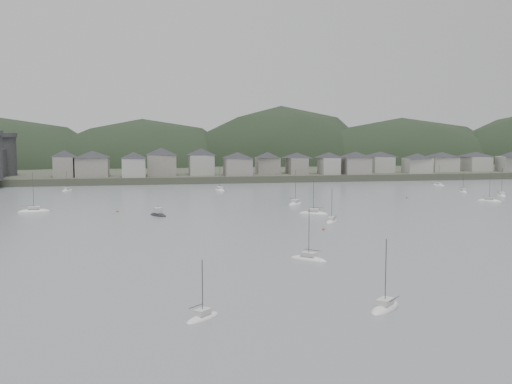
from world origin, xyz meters
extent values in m
plane|color=slate|center=(0.00, 0.00, 0.00)|extent=(900.00, 900.00, 0.00)
cube|color=#383D2D|center=(0.00, 295.00, 1.50)|extent=(900.00, 250.00, 3.00)
ellipsoid|color=black|center=(-110.87, 271.94, -10.14)|extent=(138.98, 92.48, 81.13)
ellipsoid|color=black|center=(-32.30, 272.87, -9.97)|extent=(132.08, 90.41, 79.74)
ellipsoid|color=black|center=(50.65, 272.93, -12.68)|extent=(133.88, 88.37, 101.41)
ellipsoid|color=black|center=(125.95, 267.91, -10.32)|extent=(165.81, 81.78, 82.55)
cylinder|color=#2E2E31|center=(-92.00, 194.00, 11.50)|extent=(10.00, 10.00, 17.00)
cube|color=gray|center=(-65.00, 181.96, 7.29)|extent=(8.34, 12.91, 8.59)
pyramid|color=#242429|center=(-65.00, 181.96, 13.09)|extent=(15.78, 15.78, 3.01)
cube|color=gray|center=(-53.32, 181.32, 7.18)|extent=(13.68, 13.35, 8.36)
pyramid|color=#242429|center=(-53.32, 181.32, 12.82)|extent=(20.07, 20.07, 2.93)
cube|color=#A4A29A|center=(-35.57, 176.02, 7.04)|extent=(9.78, 10.20, 8.08)
pyramid|color=#242429|center=(-35.57, 176.02, 12.49)|extent=(14.83, 14.83, 2.83)
cube|color=gray|center=(-23.51, 185.65, 7.55)|extent=(12.59, 13.33, 9.09)
pyramid|color=#242429|center=(-23.51, 185.65, 13.68)|extent=(19.24, 19.24, 3.18)
cube|color=#A4A29A|center=(-5.75, 184.10, 7.43)|extent=(10.74, 12.17, 8.87)
pyramid|color=#242429|center=(-5.75, 184.10, 13.42)|extent=(17.01, 17.01, 3.10)
cube|color=gray|center=(9.92, 177.53, 6.85)|extent=(11.63, 12.09, 7.69)
pyramid|color=#242429|center=(9.92, 177.53, 12.04)|extent=(17.61, 17.61, 2.69)
cube|color=gray|center=(25.25, 186.19, 6.72)|extent=(10.37, 9.35, 7.44)
pyramid|color=#242429|center=(25.25, 186.19, 11.74)|extent=(14.65, 14.65, 2.60)
cube|color=gray|center=(38.63, 183.79, 6.61)|extent=(8.24, 12.20, 7.22)
pyramid|color=#242429|center=(38.63, 183.79, 11.48)|extent=(15.17, 15.17, 2.53)
cube|color=#A4A29A|center=(52.50, 178.55, 6.73)|extent=(8.06, 10.91, 7.46)
pyramid|color=#242429|center=(52.50, 178.55, 11.77)|extent=(14.08, 14.08, 2.61)
cube|color=gray|center=(64.81, 177.06, 6.83)|extent=(11.73, 11.78, 7.66)
pyramid|color=#242429|center=(64.81, 177.06, 12.00)|extent=(17.46, 17.46, 2.68)
cube|color=#A4A29A|center=(80.64, 186.91, 6.67)|extent=(10.19, 13.02, 7.33)
pyramid|color=#242429|center=(80.64, 186.91, 11.62)|extent=(17.23, 17.23, 2.57)
cube|color=#A4A29A|center=(95.55, 178.06, 6.44)|extent=(11.70, 9.81, 6.88)
pyramid|color=#242429|center=(95.55, 178.06, 11.08)|extent=(15.97, 15.97, 2.41)
cube|color=#A4A29A|center=(112.40, 186.91, 6.50)|extent=(12.83, 12.48, 7.00)
pyramid|color=#242429|center=(112.40, 186.91, 11.22)|extent=(18.79, 18.79, 2.45)
cube|color=#A4A29A|center=(130.73, 187.42, 6.48)|extent=(11.07, 13.50, 6.97)
pyramid|color=#242429|center=(130.73, 187.42, 11.19)|extent=(18.25, 18.25, 2.44)
ellipsoid|color=silver|center=(-23.66, -20.00, 0.05)|extent=(5.48, 5.49, 1.18)
cube|color=beige|center=(-23.66, -20.00, 0.94)|extent=(2.37, 2.37, 0.70)
cylinder|color=#3F3F42|center=(-23.66, -20.00, 3.87)|extent=(0.12, 0.12, 7.35)
cylinder|color=#3F3F42|center=(-24.41, -19.25, 1.49)|extent=(1.94, 1.95, 0.10)
ellipsoid|color=silver|center=(93.24, 103.40, 0.05)|extent=(4.82, 8.17, 1.56)
cube|color=beige|center=(93.24, 103.40, 1.13)|extent=(2.48, 3.12, 0.70)
cylinder|color=#3F3F42|center=(93.24, 103.40, 5.06)|extent=(0.12, 0.12, 9.73)
cylinder|color=#3F3F42|center=(92.80, 104.73, 1.68)|extent=(1.20, 3.36, 0.10)
ellipsoid|color=silver|center=(15.76, 92.84, 0.05)|extent=(7.20, 8.34, 1.68)
cube|color=beige|center=(15.76, 92.84, 1.19)|extent=(3.25, 3.47, 0.70)
cylinder|color=#3F3F42|center=(15.76, 92.84, 5.46)|extent=(0.12, 0.12, 10.51)
cylinder|color=#3F3F42|center=(14.85, 94.05, 1.74)|extent=(2.35, 3.09, 0.10)
ellipsoid|color=silver|center=(-1.58, 11.50, 0.05)|extent=(6.97, 6.93, 1.49)
cube|color=beige|center=(-1.58, 11.50, 1.10)|extent=(3.01, 3.00, 0.70)
cylinder|color=#3F3F42|center=(-1.58, 11.50, 4.86)|extent=(0.12, 0.12, 9.31)
cylinder|color=#3F3F42|center=(-0.63, 12.44, 1.65)|extent=(2.45, 2.43, 0.10)
ellipsoid|color=silver|center=(90.61, 145.96, 0.05)|extent=(3.61, 7.01, 1.34)
cube|color=beige|center=(90.61, 145.96, 1.02)|extent=(1.97, 2.62, 0.70)
cylinder|color=#3F3F42|center=(90.61, 145.96, 4.39)|extent=(0.12, 0.12, 8.37)
cylinder|color=#3F3F42|center=(90.33, 144.78, 1.57)|extent=(0.78, 2.96, 0.10)
ellipsoid|color=silver|center=(16.00, 54.87, 0.05)|extent=(5.54, 6.97, 1.37)
cube|color=beige|center=(16.00, 54.87, 1.04)|extent=(2.56, 2.84, 0.70)
cylinder|color=#3F3F42|center=(16.00, 54.87, 4.49)|extent=(0.12, 0.12, 8.57)
cylinder|color=#3F3F42|center=(16.67, 53.82, 1.59)|extent=(1.74, 2.66, 0.10)
ellipsoid|color=silver|center=(0.37, -20.00, 0.05)|extent=(6.80, 6.94, 1.47)
cube|color=beige|center=(0.37, -20.00, 1.09)|extent=(2.95, 2.98, 0.70)
cylinder|color=#3F3F42|center=(0.37, -20.00, 4.80)|extent=(0.12, 0.12, 9.20)
cylinder|color=#3F3F42|center=(1.29, -20.95, 1.64)|extent=(2.37, 2.46, 0.10)
ellipsoid|color=silver|center=(-2.53, 140.56, 0.05)|extent=(4.37, 8.92, 1.71)
cube|color=beige|center=(-2.53, 140.56, 1.20)|extent=(2.44, 3.30, 0.70)
cylinder|color=#3F3F42|center=(-2.53, 140.56, 5.54)|extent=(0.12, 0.12, 10.68)
cylinder|color=#3F3F42|center=(-2.23, 142.07, 1.75)|extent=(0.86, 3.79, 0.10)
ellipsoid|color=silver|center=(15.42, 70.15, 0.05)|extent=(8.51, 6.34, 1.65)
cube|color=beige|center=(15.42, 70.15, 1.18)|extent=(3.41, 3.00, 0.70)
cylinder|color=#3F3F42|center=(15.42, 70.15, 5.37)|extent=(0.12, 0.12, 10.33)
cylinder|color=#3F3F42|center=(16.72, 70.88, 1.73)|extent=(3.30, 1.90, 0.10)
ellipsoid|color=silver|center=(86.82, 118.55, 0.05)|extent=(2.87, 6.52, 1.26)
cube|color=beige|center=(86.82, 118.55, 0.98)|extent=(1.68, 2.38, 0.70)
cylinder|color=#3F3F42|center=(86.82, 118.55, 4.14)|extent=(0.12, 0.12, 7.88)
cylinder|color=#3F3F42|center=(86.66, 119.68, 1.53)|extent=(0.49, 2.82, 0.10)
ellipsoid|color=silver|center=(80.28, 89.44, 0.05)|extent=(7.40, 6.72, 1.52)
cube|color=beige|center=(80.28, 89.44, 1.11)|extent=(3.11, 2.98, 0.70)
cylinder|color=#3F3F42|center=(80.28, 89.44, 4.95)|extent=(0.12, 0.12, 9.49)
cylinder|color=#3F3F42|center=(79.22, 88.57, 1.66)|extent=(2.70, 2.26, 0.10)
ellipsoid|color=silver|center=(-60.41, 149.85, 0.05)|extent=(4.39, 6.23, 1.20)
cube|color=beige|center=(-60.41, 149.85, 0.95)|extent=(2.12, 2.47, 0.70)
cylinder|color=#3F3F42|center=(-60.41, 149.85, 3.95)|extent=(0.12, 0.12, 7.50)
cylinder|color=#3F3F42|center=(-59.93, 148.88, 1.50)|extent=(1.29, 2.46, 0.10)
ellipsoid|color=silver|center=(-62.12, 88.28, 0.05)|extent=(9.29, 4.10, 1.80)
cube|color=beige|center=(-62.12, 88.28, 1.25)|extent=(3.39, 2.40, 0.70)
cylinder|color=#3F3F42|center=(-62.12, 88.28, 5.81)|extent=(0.12, 0.12, 11.23)
cylinder|color=#3F3F42|center=(-63.73, 88.51, 1.80)|extent=(4.02, 0.66, 0.10)
ellipsoid|color=black|center=(-27.29, 74.67, 0.05)|extent=(5.77, 7.37, 1.55)
cube|color=beige|center=(-27.29, 74.67, 1.48)|extent=(2.78, 2.83, 1.40)
cylinder|color=#3F3F42|center=(-27.29, 74.67, 2.38)|extent=(0.10, 0.10, 1.20)
sphere|color=#AD5339|center=(57.56, 103.21, 0.15)|extent=(0.70, 0.70, 0.70)
sphere|color=#AD5339|center=(-38.67, 84.48, 0.15)|extent=(0.70, 0.70, 0.70)
sphere|color=#AD5339|center=(10.57, 43.62, 0.15)|extent=(0.70, 0.70, 0.70)
camera|label=1|loc=(-30.25, -95.20, 23.66)|focal=43.41mm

